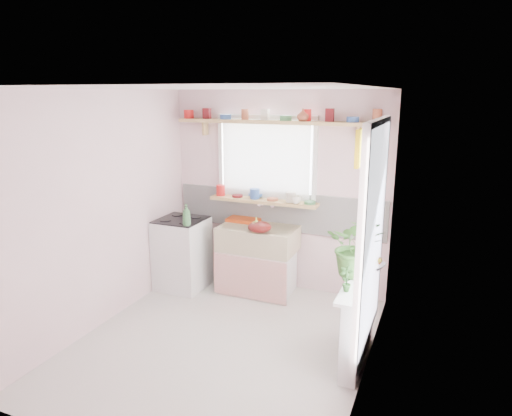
% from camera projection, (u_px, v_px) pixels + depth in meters
% --- Properties ---
extents(room, '(3.20, 3.20, 3.20)m').
position_uv_depth(room, '(313.00, 199.00, 4.81)').
color(room, beige).
rests_on(room, ground).
extents(sink_unit, '(0.95, 0.65, 1.11)m').
position_uv_depth(sink_unit, '(258.00, 259.00, 5.73)').
color(sink_unit, white).
rests_on(sink_unit, ground).
extents(cooker, '(0.58, 0.58, 0.93)m').
position_uv_depth(cooker, '(182.00, 253.00, 5.85)').
color(cooker, white).
rests_on(cooker, ground).
extents(radiator_ledge, '(0.22, 0.95, 0.78)m').
position_uv_depth(radiator_ledge, '(358.00, 322.00, 4.22)').
color(radiator_ledge, white).
rests_on(radiator_ledge, ground).
extents(windowsill, '(1.40, 0.22, 0.04)m').
position_uv_depth(windowsill, '(263.00, 201.00, 5.72)').
color(windowsill, tan).
rests_on(windowsill, room).
extents(pine_shelf, '(2.52, 0.24, 0.04)m').
position_uv_depth(pine_shelf, '(275.00, 122.00, 5.42)').
color(pine_shelf, tan).
rests_on(pine_shelf, room).
extents(shelf_crockery, '(2.47, 0.11, 0.12)m').
position_uv_depth(shelf_crockery, '(273.00, 116.00, 5.41)').
color(shelf_crockery, red).
rests_on(shelf_crockery, pine_shelf).
extents(sill_crockery, '(1.35, 0.11, 0.12)m').
position_uv_depth(sill_crockery, '(260.00, 195.00, 5.72)').
color(sill_crockery, red).
rests_on(sill_crockery, windowsill).
extents(dish_tray, '(0.41, 0.31, 0.04)m').
position_uv_depth(dish_tray, '(245.00, 219.00, 5.90)').
color(dish_tray, '#D24412').
rests_on(dish_tray, sink_unit).
extents(colander, '(0.33, 0.33, 0.13)m').
position_uv_depth(colander, '(260.00, 227.00, 5.40)').
color(colander, '#530F0E').
rests_on(colander, sink_unit).
extents(jade_plant, '(0.56, 0.50, 0.58)m').
position_uv_depth(jade_plant, '(356.00, 246.00, 4.26)').
color(jade_plant, '#3B6B2B').
rests_on(jade_plant, radiator_ledge).
extents(fruit_bowl, '(0.34, 0.34, 0.07)m').
position_uv_depth(fruit_bowl, '(371.00, 266.00, 4.46)').
color(fruit_bowl, silver).
rests_on(fruit_bowl, radiator_ledge).
extents(herb_pot, '(0.14, 0.11, 0.23)m').
position_uv_depth(herb_pot, '(346.00, 279.00, 3.95)').
color(herb_pot, '#2D5E25').
rests_on(herb_pot, radiator_ledge).
extents(soap_bottle_sink, '(0.11, 0.11, 0.18)m').
position_uv_depth(soap_bottle_sink, '(256.00, 225.00, 5.41)').
color(soap_bottle_sink, '#DAEE6A').
rests_on(soap_bottle_sink, sink_unit).
extents(sill_cup, '(0.15, 0.15, 0.10)m').
position_uv_depth(sill_cup, '(296.00, 200.00, 5.49)').
color(sill_cup, white).
rests_on(sill_cup, windowsill).
extents(sill_bowl, '(0.21, 0.21, 0.06)m').
position_uv_depth(sill_bowl, '(256.00, 195.00, 5.81)').
color(sill_bowl, '#3765B3').
rests_on(sill_bowl, windowsill).
extents(shelf_vase, '(0.14, 0.14, 0.14)m').
position_uv_depth(shelf_vase, '(303.00, 115.00, 5.23)').
color(shelf_vase, brown).
rests_on(shelf_vase, pine_shelf).
extents(cooker_bottle, '(0.13, 0.13, 0.26)m').
position_uv_depth(cooker_bottle, '(187.00, 215.00, 5.43)').
color(cooker_bottle, '#3A7542').
rests_on(cooker_bottle, cooker).
extents(fruit, '(0.20, 0.14, 0.10)m').
position_uv_depth(fruit, '(372.00, 261.00, 4.45)').
color(fruit, '#D95812').
rests_on(fruit, fruit_bowl).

